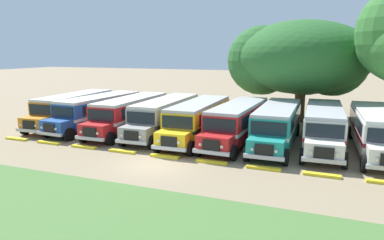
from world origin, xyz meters
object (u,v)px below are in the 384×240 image
object	(u,v)px
parked_bus_slot_8	(376,129)
broad_shade_tree	(302,58)
parked_bus_slot_1	(98,110)
parked_bus_slot_6	(277,123)
parked_bus_slot_3	(165,114)
parked_bus_slot_5	(238,121)
parked_bus_slot_7	(324,125)
parked_bus_slot_4	(198,118)
parked_bus_slot_0	(74,108)
parked_bus_slot_2	(130,112)

from	to	relation	value
parked_bus_slot_8	broad_shade_tree	distance (m)	12.12
parked_bus_slot_1	parked_bus_slot_6	xyz separation A→B (m)	(15.81, -0.12, 0.00)
parked_bus_slot_1	parked_bus_slot_6	size ratio (longest dim) A/B	1.00
parked_bus_slot_3	parked_bus_slot_5	bearing A→B (deg)	84.67
parked_bus_slot_7	broad_shade_tree	world-z (taller)	broad_shade_tree
parked_bus_slot_4	parked_bus_slot_5	size ratio (longest dim) A/B	1.00
broad_shade_tree	parked_bus_slot_0	bearing A→B (deg)	-153.62
parked_bus_slot_3	parked_bus_slot_7	distance (m)	12.38
parked_bus_slot_4	parked_bus_slot_8	distance (m)	12.60
parked_bus_slot_3	parked_bus_slot_5	size ratio (longest dim) A/B	1.00
parked_bus_slot_3	parked_bus_slot_7	size ratio (longest dim) A/B	1.00
parked_bus_slot_3	parked_bus_slot_6	bearing A→B (deg)	86.82
parked_bus_slot_2	parked_bus_slot_7	world-z (taller)	same
parked_bus_slot_1	parked_bus_slot_7	world-z (taller)	same
parked_bus_slot_3	parked_bus_slot_5	world-z (taller)	same
parked_bus_slot_3	broad_shade_tree	xyz separation A→B (m)	(9.90, 9.84, 4.51)
parked_bus_slot_6	broad_shade_tree	bearing A→B (deg)	175.40
broad_shade_tree	parked_bus_slot_1	bearing A→B (deg)	-148.94
parked_bus_slot_3	parked_bus_slot_4	size ratio (longest dim) A/B	1.00
broad_shade_tree	parked_bus_slot_6	bearing A→B (deg)	-93.95
parked_bus_slot_2	parked_bus_slot_4	xyz separation A→B (m)	(6.37, -0.33, 0.00)
parked_bus_slot_0	parked_bus_slot_2	distance (m)	6.34
parked_bus_slot_5	parked_bus_slot_8	bearing A→B (deg)	95.65
parked_bus_slot_1	parked_bus_slot_3	distance (m)	6.60
parked_bus_slot_0	broad_shade_tree	bearing A→B (deg)	112.73
parked_bus_slot_2	parked_bus_slot_7	bearing A→B (deg)	90.84
parked_bus_slot_0	parked_bus_slot_1	xyz separation A→B (m)	(2.97, -0.28, 0.00)
parked_bus_slot_0	parked_bus_slot_5	world-z (taller)	same
parked_bus_slot_5	parked_bus_slot_6	bearing A→B (deg)	95.26
parked_bus_slot_4	parked_bus_slot_5	bearing A→B (deg)	90.80
parked_bus_slot_4	broad_shade_tree	size ratio (longest dim) A/B	0.80
parked_bus_slot_3	parked_bus_slot_6	world-z (taller)	same
parked_bus_slot_4	broad_shade_tree	world-z (taller)	broad_shade_tree
parked_bus_slot_0	parked_bus_slot_4	size ratio (longest dim) A/B	1.01
parked_bus_slot_0	parked_bus_slot_8	bearing A→B (deg)	86.40
parked_bus_slot_2	parked_bus_slot_8	size ratio (longest dim) A/B	1.00
parked_bus_slot_5	broad_shade_tree	distance (m)	11.75
parked_bus_slot_5	parked_bus_slot_6	size ratio (longest dim) A/B	1.00
parked_bus_slot_6	parked_bus_slot_7	xyz separation A→B (m)	(3.17, 0.56, 0.00)
parked_bus_slot_4	parked_bus_slot_5	xyz separation A→B (m)	(3.14, 0.12, 0.00)
parked_bus_slot_1	parked_bus_slot_4	bearing A→B (deg)	90.45
parked_bus_slot_0	parked_bus_slot_5	xyz separation A→B (m)	(15.84, -0.57, 0.00)
parked_bus_slot_3	parked_bus_slot_4	world-z (taller)	same
parked_bus_slot_1	parked_bus_slot_5	world-z (taller)	same
parked_bus_slot_2	parked_bus_slot_6	bearing A→B (deg)	88.73
parked_bus_slot_4	broad_shade_tree	xyz separation A→B (m)	(6.77, 10.34, 4.51)
parked_bus_slot_4	parked_bus_slot_0	bearing A→B (deg)	-94.44
parked_bus_slot_2	parked_bus_slot_4	size ratio (longest dim) A/B	1.00
parked_bus_slot_1	parked_bus_slot_4	xyz separation A→B (m)	(9.73, -0.40, 0.00)
parked_bus_slot_2	parked_bus_slot_3	xyz separation A→B (m)	(3.24, 0.18, 0.00)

